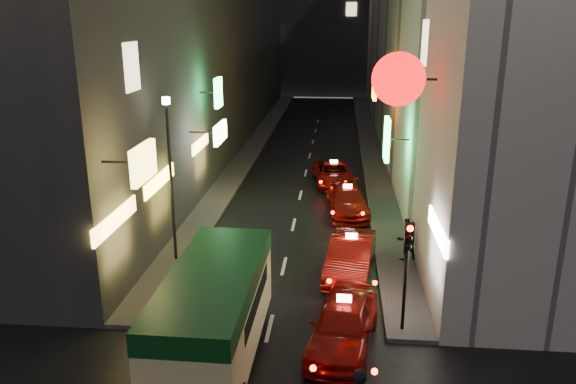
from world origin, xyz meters
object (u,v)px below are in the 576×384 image
(traffic_light, at_px, (408,252))
(lamp_post, at_px, (170,169))
(minibus, at_px, (214,306))
(taxi_near, at_px, (343,320))

(traffic_light, distance_m, lamp_post, 9.42)
(minibus, bearing_deg, taxi_near, 17.52)
(minibus, distance_m, lamp_post, 7.30)
(taxi_near, height_order, traffic_light, traffic_light)
(taxi_near, relative_size, traffic_light, 1.59)
(lamp_post, bearing_deg, traffic_light, -28.91)
(minibus, relative_size, taxi_near, 1.14)
(minibus, relative_size, traffic_light, 1.82)
(taxi_near, bearing_deg, traffic_light, 22.65)
(taxi_near, relative_size, lamp_post, 0.90)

